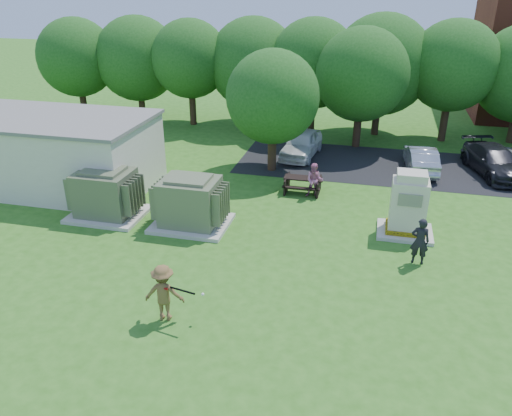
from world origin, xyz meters
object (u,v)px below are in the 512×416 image
(transformer_left, at_px, (106,194))
(person_by_generator, at_px, (420,241))
(transformer_right, at_px, (190,203))
(batter, at_px, (164,293))
(generator_cabinet, at_px, (408,208))
(picnic_table, at_px, (303,183))
(person_at_picnic, at_px, (315,181))
(car_dark, at_px, (494,161))
(car_white, at_px, (302,144))
(car_silver_a, at_px, (421,159))

(transformer_left, xyz_separation_m, person_by_generator, (12.40, -0.86, -0.11))
(transformer_right, bearing_deg, batter, -76.67)
(transformer_left, relative_size, generator_cabinet, 1.17)
(transformer_left, distance_m, picnic_table, 8.74)
(transformer_left, height_order, person_at_picnic, transformer_left)
(person_by_generator, height_order, car_dark, person_by_generator)
(generator_cabinet, relative_size, car_white, 0.61)
(transformer_left, bearing_deg, car_silver_a, 33.84)
(car_white, distance_m, car_silver_a, 6.35)
(transformer_left, relative_size, car_dark, 0.63)
(transformer_left, xyz_separation_m, car_white, (6.65, 9.50, -0.26))
(picnic_table, xyz_separation_m, car_silver_a, (5.42, 4.26, 0.18))
(generator_cabinet, xyz_separation_m, car_silver_a, (0.91, 7.37, -0.48))
(car_white, bearing_deg, batter, -89.81)
(transformer_left, relative_size, person_at_picnic, 1.87)
(batter, relative_size, person_at_picnic, 1.11)
(picnic_table, height_order, person_by_generator, person_by_generator)
(car_silver_a, bearing_deg, transformer_right, 38.10)
(generator_cabinet, height_order, batter, generator_cabinet)
(car_silver_a, bearing_deg, picnic_table, 33.09)
(transformer_left, height_order, person_by_generator, transformer_left)
(batter, distance_m, car_silver_a, 16.54)
(car_white, bearing_deg, transformer_right, -101.27)
(generator_cabinet, relative_size, batter, 1.44)
(person_at_picnic, bearing_deg, batter, -108.91)
(batter, height_order, car_silver_a, batter)
(transformer_right, xyz_separation_m, car_silver_a, (9.24, 8.68, -0.33))
(transformer_left, height_order, picnic_table, transformer_left)
(car_dark, bearing_deg, generator_cabinet, -135.61)
(person_by_generator, xyz_separation_m, person_at_picnic, (-4.30, 4.85, -0.06))
(person_at_picnic, bearing_deg, picnic_table, 142.10)
(transformer_right, xyz_separation_m, batter, (1.39, -5.88, -0.08))
(picnic_table, bearing_deg, generator_cabinet, -34.55)
(car_white, bearing_deg, car_dark, 3.46)
(picnic_table, distance_m, car_white, 5.17)
(batter, xyz_separation_m, person_at_picnic, (3.01, 9.86, -0.09))
(generator_cabinet, bearing_deg, batter, -134.02)
(person_by_generator, xyz_separation_m, car_dark, (4.11, 9.93, -0.17))
(batter, relative_size, person_by_generator, 1.03)
(batter, bearing_deg, car_silver_a, -127.50)
(generator_cabinet, bearing_deg, person_by_generator, -80.34)
(person_by_generator, distance_m, person_at_picnic, 6.48)
(person_by_generator, bearing_deg, transformer_right, -3.81)
(car_dark, bearing_deg, car_white, 161.89)
(batter, bearing_deg, transformer_left, -58.25)
(generator_cabinet, bearing_deg, car_white, 123.33)
(generator_cabinet, bearing_deg, person_at_picnic, 145.67)
(batter, bearing_deg, transformer_right, -85.83)
(transformer_right, xyz_separation_m, person_by_generator, (8.70, -0.86, -0.11))
(car_silver_a, distance_m, car_dark, 3.59)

